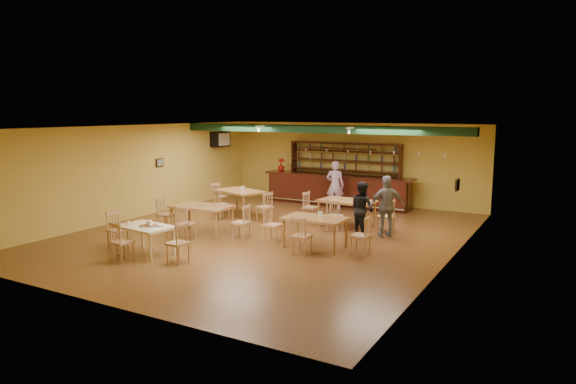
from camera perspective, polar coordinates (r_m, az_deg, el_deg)
The scene contains 23 objects.
floor at distance 14.60m, azimuth -2.11°, elevation -4.70°, with size 12.00×12.00×0.00m, color brown.
ceiling_beam at distance 16.65m, azimuth 2.93°, elevation 6.96°, with size 10.00×0.30×0.25m, color black.
track_rail_left at distance 18.04m, azimuth -1.36°, elevation 7.34°, with size 0.05×2.50×0.05m, color white.
track_rail_right at distance 16.62m, azimuth 8.22°, elevation 7.12°, with size 0.05×2.50×0.05m, color white.
ac_unit at distance 20.40m, azimuth -7.48°, elevation 5.79°, with size 0.34×0.70×0.48m, color white.
picture_left at distance 18.12m, azimuth -13.97°, elevation 3.16°, with size 0.04×0.34×0.28m, color black.
picture_right at distance 12.93m, azimuth 18.19°, elevation 0.76°, with size 0.04×0.34×0.28m, color black.
bar_counter at distance 19.07m, azimuth 5.44°, elevation 0.22°, with size 5.67×0.85×1.13m, color #33100A.
back_bar_hutch at distance 19.57m, azimuth 6.22°, elevation 2.13°, with size 4.39×0.40×2.28m, color #33100A.
poinsettia at distance 20.05m, azimuth -0.77°, elevation 3.03°, with size 0.28×0.28×0.50m, color #A5140F.
dining_table_a at distance 17.27m, azimuth -5.30°, elevation -1.19°, with size 1.67×1.00×0.83m, color #A26B39.
dining_table_b at distance 15.58m, azimuth 6.49°, elevation -2.35°, with size 1.62×0.97×0.81m, color #A26B39.
dining_table_c at distance 14.74m, azimuth -9.45°, elevation -3.04°, with size 1.64×0.99×0.82m, color #A26B39.
dining_table_d at distance 13.16m, azimuth 2.99°, elevation -4.47°, with size 1.56×0.94×0.78m, color #A26B39.
near_table at distance 12.96m, azimuth -15.37°, elevation -5.15°, with size 1.33×0.86×0.71m, color beige.
pizza_tray at distance 12.81m, azimuth -15.14°, elevation -3.62°, with size 0.40×0.40×0.01m, color silver.
parmesan_shaker at distance 13.08m, azimuth -17.22°, elevation -3.25°, with size 0.07×0.07×0.11m, color #EAE5C6.
napkin_stack at distance 12.78m, azimuth -13.78°, elevation -3.56°, with size 0.20×0.15×0.03m, color white.
pizza_server at distance 12.75m, azimuth -14.53°, elevation -3.62°, with size 0.32×0.09×0.00m, color silver.
side_plate at distance 12.39m, azimuth -14.34°, elevation -4.03°, with size 0.22×0.22×0.01m, color white.
patron_bar at distance 18.17m, azimuth 5.21°, elevation 0.74°, with size 0.63×0.41×1.73m, color purple.
patron_right_a at distance 14.49m, azimuth 8.18°, elevation -1.82°, with size 0.74×0.57×1.52m, color black.
patron_right_b at distance 14.43m, azimuth 10.85°, elevation -1.57°, with size 1.00×0.41×1.70m, color slate.
Camera 1 is at (7.45, -12.07, 3.44)m, focal length 32.24 mm.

